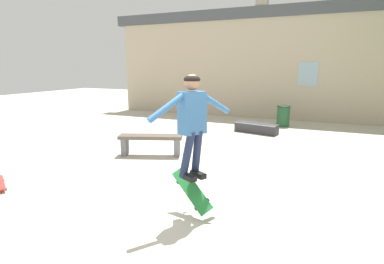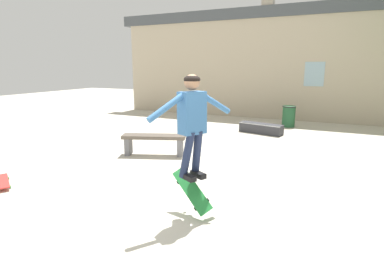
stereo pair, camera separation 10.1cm
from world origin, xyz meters
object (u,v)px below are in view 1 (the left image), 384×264
object	(u,v)px
skater	(192,118)
skateboard_flipping	(192,190)
trash_bin	(283,115)
park_bench	(151,141)
skate_ledge	(256,128)

from	to	relation	value
skater	skateboard_flipping	size ratio (longest dim) A/B	2.00
trash_bin	park_bench	bearing A→B (deg)	-116.67
skater	park_bench	bearing A→B (deg)	160.97
skate_ledge	trash_bin	size ratio (longest dim) A/B	1.92
park_bench	skater	distance (m)	3.28
park_bench	skate_ledge	bearing A→B (deg)	42.16
trash_bin	skate_ledge	bearing A→B (deg)	-114.36
skateboard_flipping	trash_bin	bearing A→B (deg)	112.10
trash_bin	skateboard_flipping	world-z (taller)	trash_bin
park_bench	trash_bin	xyz separation A→B (m)	(2.50, 4.97, 0.04)
park_bench	skateboard_flipping	xyz separation A→B (m)	(2.05, -2.32, 0.01)
park_bench	skater	xyz separation A→B (m)	(2.05, -2.33, 1.06)
trash_bin	skateboard_flipping	xyz separation A→B (m)	(-0.45, -7.29, -0.03)
park_bench	skateboard_flipping	world-z (taller)	skateboard_flipping
trash_bin	skater	size ratio (longest dim) A/B	0.52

